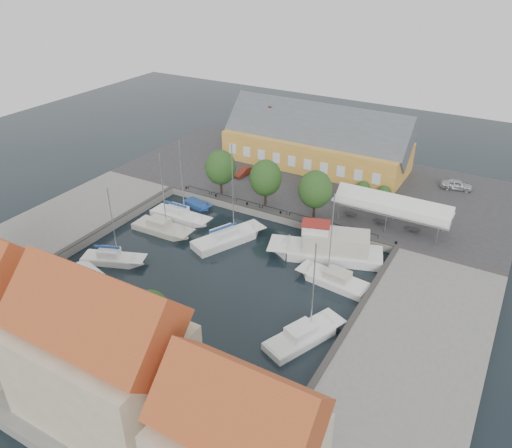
% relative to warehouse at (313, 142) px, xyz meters
% --- Properties ---
extents(ground, '(140.00, 140.00, 0.00)m').
position_rel_warehouse_xyz_m(ground, '(2.60, -28.36, -4.43)').
color(ground, black).
rests_on(ground, ground).
extents(north_quay, '(56.00, 26.00, 1.00)m').
position_rel_warehouse_xyz_m(north_quay, '(2.60, -5.36, -3.93)').
color(north_quay, '#2D2D30').
rests_on(north_quay, ground).
extents(west_quay, '(12.00, 24.00, 1.00)m').
position_rel_warehouse_xyz_m(west_quay, '(-19.40, -30.36, -3.93)').
color(west_quay, slate).
rests_on(west_quay, ground).
extents(east_quay, '(12.00, 24.00, 1.00)m').
position_rel_warehouse_xyz_m(east_quay, '(24.60, -30.36, -3.93)').
color(east_quay, slate).
rests_on(east_quay, ground).
extents(south_bank, '(56.00, 14.00, 1.00)m').
position_rel_warehouse_xyz_m(south_bank, '(2.60, -49.36, -3.93)').
color(south_bank, slate).
rests_on(south_bank, ground).
extents(quay_edge_fittings, '(56.00, 24.72, 0.40)m').
position_rel_warehouse_xyz_m(quay_edge_fittings, '(2.62, -23.61, -3.37)').
color(quay_edge_fittings, '#383533').
rests_on(quay_edge_fittings, north_quay).
extents(warehouse, '(28.56, 14.00, 9.55)m').
position_rel_warehouse_xyz_m(warehouse, '(0.00, 0.00, 0.00)').
color(warehouse, '#C68930').
rests_on(warehouse, north_quay).
extents(tent_canopy, '(14.00, 4.00, 2.83)m').
position_rel_warehouse_xyz_m(tent_canopy, '(16.60, -13.86, -0.74)').
color(tent_canopy, silver).
rests_on(tent_canopy, north_quay).
extents(quay_trees, '(18.20, 4.20, 6.30)m').
position_rel_warehouse_xyz_m(quay_trees, '(0.60, -16.36, 0.45)').
color(quay_trees, black).
rests_on(quay_trees, north_quay).
extents(car_silver, '(4.46, 2.51, 1.43)m').
position_rel_warehouse_xyz_m(car_silver, '(21.72, 1.22, -2.71)').
color(car_silver, '#B7BABF').
rests_on(car_silver, north_quay).
extents(car_red, '(1.53, 3.65, 1.17)m').
position_rel_warehouse_xyz_m(car_red, '(-6.90, -9.56, -2.84)').
color(car_red, maroon).
rests_on(car_red, north_quay).
extents(center_sailboat, '(6.32, 9.57, 12.82)m').
position_rel_warehouse_xyz_m(center_sailboat, '(0.47, -25.56, -4.06)').
color(center_sailboat, white).
rests_on(center_sailboat, ground).
extents(trawler, '(13.48, 7.65, 5.00)m').
position_rel_warehouse_xyz_m(trawler, '(12.37, -22.51, -3.41)').
color(trawler, white).
rests_on(trawler, ground).
extents(east_boat_b, '(8.15, 3.50, 10.87)m').
position_rel_warehouse_xyz_m(east_boat_b, '(14.80, -27.04, -4.17)').
color(east_boat_b, white).
rests_on(east_boat_b, ground).
extents(east_boat_c, '(5.57, 8.46, 10.54)m').
position_rel_warehouse_xyz_m(east_boat_c, '(15.62, -36.48, -4.17)').
color(east_boat_c, white).
rests_on(east_boat_c, ground).
extents(west_boat_a, '(8.63, 2.51, 11.36)m').
position_rel_warehouse_xyz_m(west_boat_a, '(-8.13, -23.69, -4.16)').
color(west_boat_a, white).
rests_on(west_boat_a, ground).
extents(west_boat_b, '(8.17, 2.96, 11.05)m').
position_rel_warehouse_xyz_m(west_boat_b, '(-8.04, -27.45, -4.17)').
color(west_boat_b, '#BCB9A9').
rests_on(west_boat_b, ground).
extents(west_boat_d, '(7.47, 4.65, 9.90)m').
position_rel_warehouse_xyz_m(west_boat_d, '(-8.42, -35.66, -4.16)').
color(west_boat_d, white).
rests_on(west_boat_d, ground).
extents(launch_sw, '(5.29, 3.11, 0.98)m').
position_rel_warehouse_xyz_m(launch_sw, '(-8.92, -38.80, -4.34)').
color(launch_sw, white).
rests_on(launch_sw, ground).
extents(launch_nw, '(4.57, 2.58, 0.88)m').
position_rel_warehouse_xyz_m(launch_nw, '(-8.23, -19.64, -4.34)').
color(launch_nw, navy).
rests_on(launch_nw, ground).
extents(townhouses, '(36.30, 8.50, 12.00)m').
position_rel_warehouse_xyz_m(townhouses, '(4.52, -51.60, 1.40)').
color(townhouses, beige).
rests_on(townhouses, south_bank).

